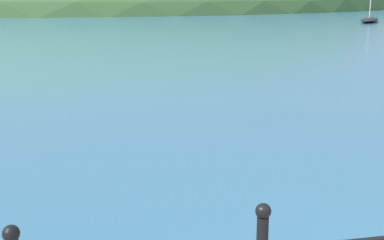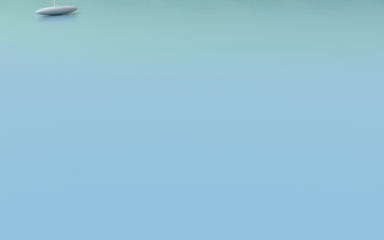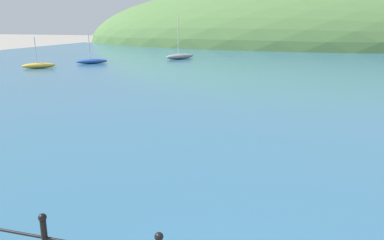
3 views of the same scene
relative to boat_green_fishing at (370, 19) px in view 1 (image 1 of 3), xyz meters
The scene contains 3 objects.
water 20.18m from the boat_green_fishing, 166.81° to the right, with size 80.00×60.00×0.10m, color #2D5B7A.
far_hillside 39.42m from the boat_green_fishing, 119.90° to the left, with size 82.81×45.55×21.72m.
boat_green_fishing is the anchor object (origin of this frame).
Camera 1 is at (-2.75, -1.99, 2.76)m, focal length 50.00 mm.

